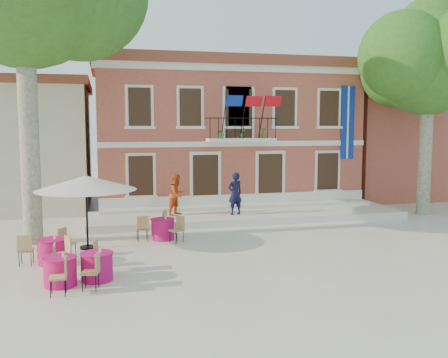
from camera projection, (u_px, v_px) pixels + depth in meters
ground at (228, 244)px, 17.70m from camera, size 90.00×90.00×0.00m
main_building at (219, 132)px, 27.40m from camera, size 13.50×9.59×7.50m
neighbor_east at (402, 140)px, 31.24m from camera, size 9.40×9.40×6.40m
terrace at (247, 215)px, 22.40m from camera, size 14.00×3.40×0.30m
plane_tree_east at (429, 64)px, 22.84m from camera, size 4.81×4.81×9.44m
patio_umbrella at (86, 183)px, 16.76m from camera, size 3.37×3.37×2.50m
pedestrian_navy at (235, 194)px, 21.67m from camera, size 0.77×0.61×1.85m
pedestrian_orange at (177, 195)px, 21.59m from camera, size 1.09×1.08×1.78m
cafe_table_0 at (52, 250)px, 15.10m from camera, size 1.67×1.87×0.95m
cafe_table_1 at (97, 265)px, 13.48m from camera, size 0.90×1.97×0.95m
cafe_table_2 at (60, 270)px, 13.04m from camera, size 0.90×1.93×0.95m
cafe_table_3 at (163, 228)px, 18.30m from camera, size 1.68×1.87×0.95m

